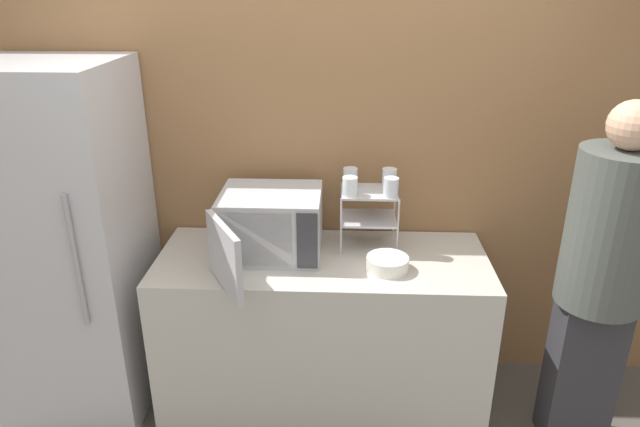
# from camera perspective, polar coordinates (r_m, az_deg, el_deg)

# --- Properties ---
(wall_back) EXTENTS (8.00, 0.06, 2.60)m
(wall_back) POSITION_cam_1_polar(r_m,az_deg,el_deg) (3.14, 0.54, 5.48)
(wall_back) COLOR olive
(wall_back) RESTS_ON ground_plane
(counter) EXTENTS (1.70, 0.69, 0.89)m
(counter) POSITION_cam_1_polar(r_m,az_deg,el_deg) (3.16, 0.23, -11.65)
(counter) COLOR #B7B2A8
(counter) RESTS_ON ground_plane
(microwave) EXTENTS (0.53, 0.78, 0.33)m
(microwave) POSITION_cam_1_polar(r_m,az_deg,el_deg) (2.92, -5.09, -1.09)
(microwave) COLOR #ADADB2
(microwave) RESTS_ON counter
(dish_rack) EXTENTS (0.30, 0.25, 0.31)m
(dish_rack) POSITION_cam_1_polar(r_m,az_deg,el_deg) (2.98, 4.92, 0.74)
(dish_rack) COLOR #B2B2B7
(dish_rack) RESTS_ON counter
(glass_front_left) EXTENTS (0.08, 0.08, 0.10)m
(glass_front_left) POSITION_cam_1_polar(r_m,az_deg,el_deg) (2.86, 3.01, 2.73)
(glass_front_left) COLOR silver
(glass_front_left) RESTS_ON dish_rack
(glass_back_right) EXTENTS (0.08, 0.08, 0.10)m
(glass_back_right) POSITION_cam_1_polar(r_m,az_deg,el_deg) (3.01, 6.95, 3.58)
(glass_back_right) COLOR silver
(glass_back_right) RESTS_ON dish_rack
(glass_front_right) EXTENTS (0.08, 0.08, 0.10)m
(glass_front_right) POSITION_cam_1_polar(r_m,az_deg,el_deg) (2.87, 7.11, 2.64)
(glass_front_right) COLOR silver
(glass_front_right) RESTS_ON dish_rack
(glass_back_left) EXTENTS (0.08, 0.08, 0.10)m
(glass_back_left) POSITION_cam_1_polar(r_m,az_deg,el_deg) (3.00, 3.04, 3.66)
(glass_back_left) COLOR silver
(glass_back_left) RESTS_ON dish_rack
(bowl) EXTENTS (0.21, 0.21, 0.07)m
(bowl) POSITION_cam_1_polar(r_m,az_deg,el_deg) (2.82, 6.76, -5.01)
(bowl) COLOR silver
(bowl) RESTS_ON counter
(person) EXTENTS (0.39, 0.39, 1.76)m
(person) POSITION_cam_1_polar(r_m,az_deg,el_deg) (2.93, 26.44, -4.96)
(person) COLOR #2D2D33
(person) RESTS_ON ground_plane
(refrigerator) EXTENTS (0.72, 0.72, 1.87)m
(refrigerator) POSITION_cam_1_polar(r_m,az_deg,el_deg) (3.24, -23.79, -2.90)
(refrigerator) COLOR #B7B7BC
(refrigerator) RESTS_ON ground_plane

